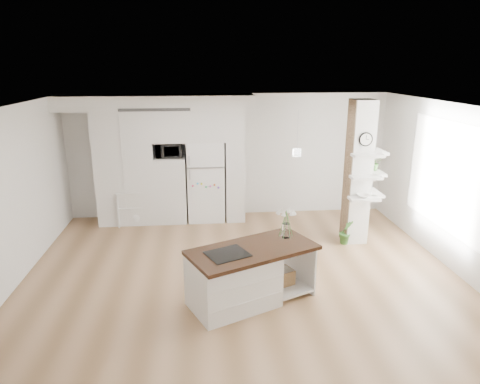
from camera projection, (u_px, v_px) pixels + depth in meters
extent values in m
cube|color=tan|center=(242.00, 274.00, 6.99)|extent=(7.00, 6.00, 0.01)
cube|color=white|center=(242.00, 107.00, 6.22)|extent=(7.00, 6.00, 0.04)
cube|color=silver|center=(229.00, 156.00, 9.47)|extent=(7.00, 0.04, 2.70)
cube|color=silver|center=(275.00, 296.00, 3.74)|extent=(7.00, 0.04, 2.70)
cube|color=silver|center=(6.00, 202.00, 6.30)|extent=(0.04, 6.00, 2.70)
cube|color=silver|center=(457.00, 190.00, 6.91)|extent=(0.04, 6.00, 2.70)
cube|color=silver|center=(126.00, 168.00, 9.01)|extent=(1.20, 0.65, 2.40)
cube|color=silver|center=(171.00, 189.00, 9.23)|extent=(0.65, 0.65, 1.42)
cube|color=silver|center=(168.00, 126.00, 8.84)|extent=(0.65, 0.65, 0.65)
cube|color=silver|center=(205.00, 125.00, 8.90)|extent=(0.85, 0.65, 0.65)
cube|color=silver|center=(235.00, 165.00, 9.21)|extent=(0.40, 0.65, 2.40)
cube|color=silver|center=(156.00, 103.00, 8.66)|extent=(4.00, 0.70, 0.30)
cube|color=#262626|center=(154.00, 110.00, 8.36)|extent=(1.40, 0.04, 0.06)
cube|color=white|center=(206.00, 181.00, 9.26)|extent=(0.78, 0.66, 1.75)
cube|color=#B2B2B7|center=(206.00, 168.00, 8.83)|extent=(0.78, 0.01, 0.03)
cube|color=silver|center=(358.00, 173.00, 7.95)|extent=(0.40, 0.40, 2.70)
cube|color=#9F7E59|center=(348.00, 173.00, 7.93)|extent=(0.02, 0.40, 2.70)
cube|color=#9F7E59|center=(355.00, 170.00, 8.15)|extent=(0.40, 0.02, 2.70)
cylinder|color=black|center=(366.00, 139.00, 7.56)|extent=(0.25, 0.03, 0.25)
cylinder|color=white|center=(366.00, 139.00, 7.55)|extent=(0.21, 0.01, 0.21)
plane|color=white|center=(447.00, 176.00, 7.15)|extent=(0.00, 2.40, 2.40)
cylinder|color=white|center=(349.00, 143.00, 6.68)|extent=(0.12, 0.12, 0.10)
cube|color=silver|center=(233.00, 281.00, 5.99)|extent=(1.39, 1.19, 0.76)
cube|color=silver|center=(283.00, 284.00, 6.48)|extent=(0.89, 0.96, 0.04)
cube|color=silver|center=(299.00, 263.00, 6.54)|extent=(0.35, 0.71, 0.76)
cube|color=#351D0F|center=(253.00, 250.00, 6.02)|extent=(2.00, 1.53, 0.05)
cube|color=black|center=(227.00, 254.00, 5.82)|extent=(0.68, 0.64, 0.01)
cube|color=#9A754A|center=(281.00, 277.00, 6.42)|extent=(0.44, 0.40, 0.23)
cylinder|color=white|center=(286.00, 230.00, 6.36)|extent=(0.12, 0.12, 0.22)
cube|color=silver|center=(118.00, 209.00, 9.03)|extent=(0.07, 0.36, 0.74)
cube|color=silver|center=(147.00, 207.00, 9.15)|extent=(0.07, 0.36, 0.74)
cube|color=silver|center=(131.00, 192.00, 8.99)|extent=(0.66, 0.43, 0.03)
cube|color=silver|center=(133.00, 206.00, 9.08)|extent=(0.63, 0.43, 0.03)
sphere|color=white|center=(137.00, 216.00, 9.16)|extent=(0.36, 0.36, 0.36)
imported|color=#3B732E|center=(346.00, 232.00, 8.10)|extent=(0.30, 0.26, 0.49)
imported|color=#3B732E|center=(361.00, 220.00, 8.77)|extent=(0.27, 0.27, 0.46)
imported|color=#2D2D2D|center=(169.00, 150.00, 8.93)|extent=(0.54, 0.37, 0.30)
imported|color=#3B732E|center=(374.00, 162.00, 8.03)|extent=(0.27, 0.23, 0.30)
imported|color=white|center=(363.00, 196.00, 7.77)|extent=(0.22, 0.22, 0.05)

